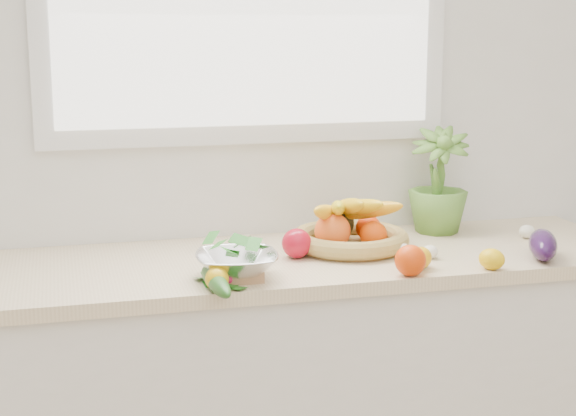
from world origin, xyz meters
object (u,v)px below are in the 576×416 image
object	(u,v)px
apple	(297,243)
cucumber	(216,282)
eggplant	(543,245)
colander_with_spinach	(237,257)
fruit_basket	(349,232)
potted_herb	(438,180)

from	to	relation	value
apple	cucumber	xyz separation A→B (m)	(-0.29, -0.26, -0.02)
cucumber	apple	bearing A→B (deg)	42.09
eggplant	colander_with_spinach	distance (m)	0.90
eggplant	fruit_basket	xyz separation A→B (m)	(-0.51, 0.25, 0.01)
apple	fruit_basket	size ratio (longest dim) A/B	0.23
apple	potted_herb	size ratio (longest dim) A/B	0.25
colander_with_spinach	potted_herb	bearing A→B (deg)	26.28
cucumber	potted_herb	bearing A→B (deg)	29.26
potted_herb	colander_with_spinach	xyz separation A→B (m)	(-0.74, -0.37, -0.11)
cucumber	potted_herb	xyz separation A→B (m)	(0.82, 0.46, 0.15)
eggplant	colander_with_spinach	xyz separation A→B (m)	(-0.90, 0.02, 0.02)
apple	fruit_basket	distance (m)	0.19
eggplant	fruit_basket	world-z (taller)	fruit_basket
fruit_basket	apple	bearing A→B (deg)	-161.23
eggplant	cucumber	distance (m)	0.98
potted_herb	fruit_basket	xyz separation A→B (m)	(-0.35, -0.14, -0.12)
fruit_basket	cucumber	bearing A→B (deg)	-145.60
potted_herb	eggplant	bearing A→B (deg)	-68.12
apple	potted_herb	xyz separation A→B (m)	(0.53, 0.20, 0.13)
colander_with_spinach	fruit_basket	bearing A→B (deg)	30.20
apple	colander_with_spinach	xyz separation A→B (m)	(-0.21, -0.17, 0.02)
cucumber	eggplant	bearing A→B (deg)	3.90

